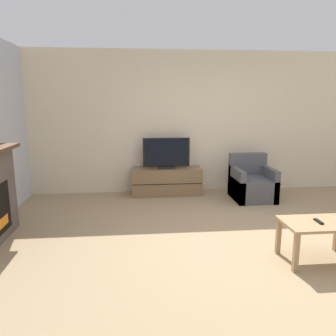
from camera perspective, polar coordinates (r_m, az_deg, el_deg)
ground_plane at (r=4.33m, az=11.86°, el=-12.71°), size 24.00×24.00×0.00m
wall_back at (r=6.46m, az=5.52°, el=7.89°), size 12.00×0.06×2.70m
tv_stand at (r=6.25m, az=-0.28°, el=-2.36°), size 1.32×0.43×0.51m
tv at (r=6.14m, az=-0.29°, el=2.40°), size 0.88×0.18×0.58m
armchair at (r=6.17m, az=14.39°, el=-2.77°), size 0.70×0.76×0.80m
coffee_table at (r=4.04m, az=24.84°, el=-9.50°), size 0.80×0.51×0.46m
remote at (r=3.99m, az=24.73°, el=-8.44°), size 0.04×0.15×0.02m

